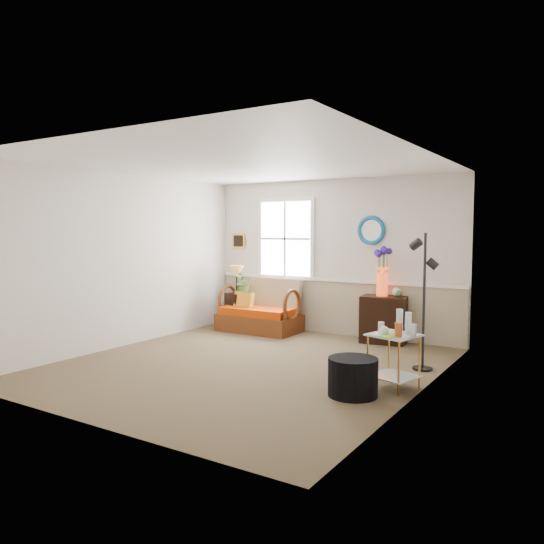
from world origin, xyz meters
The scene contains 19 objects.
floor centered at (0.00, 0.00, 0.00)m, with size 4.50×5.00×0.01m, color brown.
ceiling centered at (0.00, 0.00, 2.60)m, with size 4.50×5.00×0.01m, color white.
walls centered at (0.00, 0.00, 1.30)m, with size 4.51×5.01×2.60m.
wainscot centered at (0.00, 2.48, 0.45)m, with size 4.46×0.02×0.90m, color tan.
chair_rail centered at (0.00, 2.47, 0.92)m, with size 4.46×0.04×0.06m, color white.
window centered at (-0.90, 2.47, 1.60)m, with size 1.14×0.06×1.44m, color white, non-canonical shape.
picture centered at (-1.92, 2.48, 1.55)m, with size 0.28×0.03×0.28m, color #B47B21.
mirror centered at (0.70, 2.48, 1.75)m, with size 0.47×0.47×0.07m, color #1772AE.
loveseat centered at (-1.14, 1.99, 0.45)m, with size 1.38×0.78×0.90m, color brown, non-canonical shape.
throw_pillow centered at (-1.41, 1.90, 0.49)m, with size 0.38×0.10×0.38m, color #D96300, non-canonical shape.
lamp_stand centered at (-1.66, 2.08, 0.31)m, with size 0.35×0.35×0.63m, color black, non-canonical shape.
table_lamp centered at (-1.67, 2.06, 0.87)m, with size 0.27×0.27×0.49m, color orange, non-canonical shape.
potted_plant centered at (-1.52, 2.07, 0.78)m, with size 0.35×0.39×0.31m, color #3D6332.
cabinet centered at (1.01, 2.26, 0.37)m, with size 0.68×0.44×0.73m, color black, non-canonical shape.
flower_vase centered at (0.97, 2.27, 1.11)m, with size 0.22×0.22×0.75m, color #EA4315, non-canonical shape.
side_table centered at (1.95, 0.04, 0.30)m, with size 0.48×0.48×0.61m, color #B57B2C, non-canonical shape.
tabletop_items centered at (1.99, 0.04, 0.74)m, with size 0.43×0.43×0.26m, color silver, non-canonical shape.
floor_lamp centered at (2.00, 0.99, 0.86)m, with size 0.25×0.25×1.72m, color black, non-canonical shape.
ottoman centered at (1.68, -0.45, 0.20)m, with size 0.53×0.53×0.41m, color black.
Camera 1 is at (3.89, -5.57, 1.77)m, focal length 35.00 mm.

